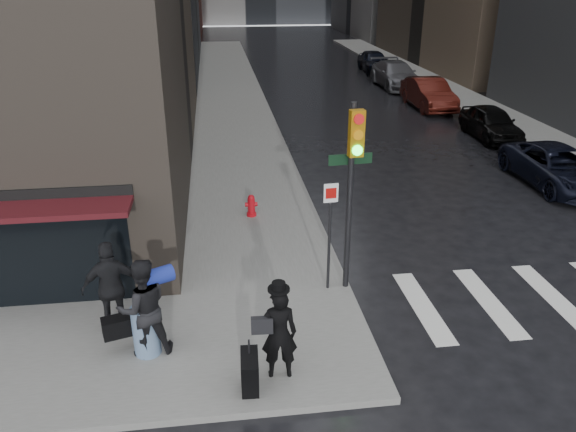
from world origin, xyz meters
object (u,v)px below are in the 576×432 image
at_px(man_overcoat, 273,340).
at_px(man_greycoat, 112,288).
at_px(traffic_light, 350,175).
at_px(parked_car_2, 429,94).
at_px(parked_car_3, 396,75).
at_px(man_jeans, 143,308).
at_px(parked_car_1, 491,122).
at_px(parked_car_0, 558,167).
at_px(fire_hydrant, 251,206).
at_px(parked_car_4, 374,61).

height_order(man_overcoat, man_greycoat, man_greycoat).
height_order(man_greycoat, traffic_light, traffic_light).
xyz_separation_m(parked_car_2, parked_car_3, (0.06, 6.13, -0.00)).
xyz_separation_m(man_overcoat, man_jeans, (-2.38, 1.09, 0.18)).
distance_m(parked_car_1, parked_car_3, 12.28).
distance_m(man_jeans, parked_car_0, 15.71).
distance_m(man_overcoat, parked_car_1, 19.17).
bearing_deg(parked_car_0, man_overcoat, -140.73).
bearing_deg(parked_car_2, fire_hydrant, -127.74).
relative_size(man_jeans, parked_car_1, 0.48).
bearing_deg(parked_car_4, parked_car_2, -90.12).
xyz_separation_m(parked_car_0, parked_car_3, (-0.13, 18.40, 0.12)).
bearing_deg(parked_car_3, man_jeans, -117.80).
height_order(parked_car_2, parked_car_3, parked_car_2).
distance_m(man_jeans, parked_car_1, 19.91).
xyz_separation_m(fire_hydrant, parked_car_0, (10.96, 1.62, 0.23)).
distance_m(parked_car_3, parked_car_4, 6.14).
distance_m(traffic_light, parked_car_1, 15.74).
height_order(man_jeans, parked_car_1, man_jeans).
height_order(man_overcoat, parked_car_1, man_overcoat).
height_order(man_overcoat, traffic_light, traffic_light).
bearing_deg(parked_car_3, man_overcoat, -112.74).
height_order(man_jeans, parked_car_2, man_jeans).
relative_size(man_greycoat, parked_car_2, 0.41).
bearing_deg(man_greycoat, parked_car_1, -146.34).
distance_m(traffic_light, parked_car_3, 26.24).
relative_size(fire_hydrant, parked_car_1, 0.16).
relative_size(traffic_light, parked_car_4, 0.98).
bearing_deg(parked_car_1, parked_car_4, 93.26).
xyz_separation_m(man_greycoat, parked_car_0, (14.18, 7.20, -0.48)).
bearing_deg(parked_car_1, traffic_light, -125.62).
distance_m(fire_hydrant, parked_car_1, 13.83).
xyz_separation_m(parked_car_1, parked_car_2, (-0.67, 6.13, 0.09)).
bearing_deg(parked_car_3, parked_car_2, -91.56).
distance_m(man_overcoat, parked_car_0, 14.38).
bearing_deg(man_jeans, parked_car_1, -150.94).
xyz_separation_m(fire_hydrant, parked_car_4, (11.09, 26.16, 0.31)).
height_order(traffic_light, parked_car_1, traffic_light).
xyz_separation_m(man_overcoat, fire_hydrant, (0.13, 7.52, -0.54)).
relative_size(traffic_light, parked_car_1, 1.04).
distance_m(fire_hydrant, parked_car_3, 22.77).
bearing_deg(man_greycoat, man_overcoat, 139.07).
relative_size(fire_hydrant, parked_car_3, 0.12).
bearing_deg(parked_car_0, man_jeans, -149.36).
bearing_deg(parked_car_3, parked_car_1, -88.17).
distance_m(man_greycoat, parked_car_3, 29.20).
bearing_deg(parked_car_2, parked_car_3, 89.53).
xyz_separation_m(traffic_light, parked_car_3, (8.94, 24.58, -2.19)).
xyz_separation_m(man_greycoat, parked_car_4, (14.31, 31.73, -0.40)).
relative_size(man_greycoat, fire_hydrant, 2.98).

